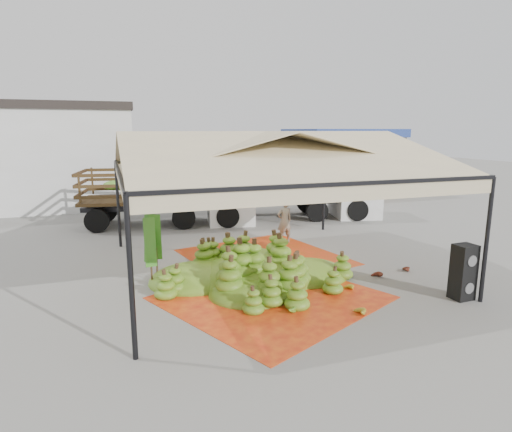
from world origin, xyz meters
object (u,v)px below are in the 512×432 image
object	(u,v)px
speaker_stack	(463,272)
truck_right	(306,185)
banana_heap	(255,257)
vendor	(284,221)
truck_left	(176,189)

from	to	relation	value
speaker_stack	truck_right	size ratio (longest dim) A/B	0.18
banana_heap	truck_right	xyz separation A→B (m)	(5.04, 7.35, 0.92)
speaker_stack	vendor	bearing A→B (deg)	105.46
vendor	truck_right	world-z (taller)	truck_right
vendor	truck_right	size ratio (longest dim) A/B	0.21
speaker_stack	truck_right	world-z (taller)	truck_right
truck_left	vendor	bearing A→B (deg)	-45.06
speaker_stack	vendor	world-z (taller)	vendor
banana_heap	truck_right	bearing A→B (deg)	55.54
banana_heap	truck_left	distance (m)	7.90
truck_right	speaker_stack	bearing A→B (deg)	-80.70
banana_heap	speaker_stack	distance (m)	5.23
speaker_stack	vendor	size ratio (longest dim) A/B	0.84
truck_right	vendor	bearing A→B (deg)	-111.02
vendor	truck_left	xyz separation A→B (m)	(-3.20, 4.50, 0.71)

